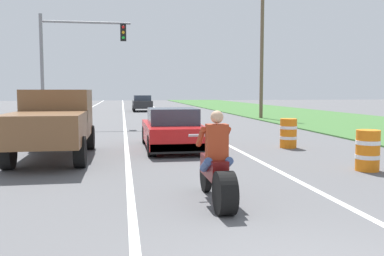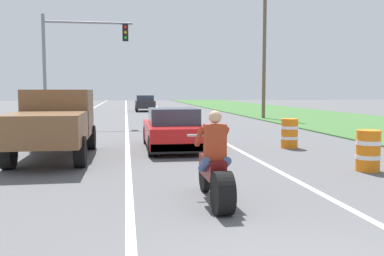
{
  "view_description": "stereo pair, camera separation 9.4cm",
  "coord_description": "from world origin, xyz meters",
  "views": [
    {
      "loc": [
        -1.93,
        -3.33,
        1.96
      ],
      "look_at": [
        -0.18,
        7.22,
        1.0
      ],
      "focal_mm": 39.41,
      "sensor_mm": 36.0,
      "label": 1
    },
    {
      "loc": [
        -1.84,
        -3.35,
        1.96
      ],
      "look_at": [
        -0.18,
        7.22,
        1.0
      ],
      "focal_mm": 39.41,
      "sensor_mm": 36.0,
      "label": 2
    }
  ],
  "objects": [
    {
      "name": "pickup_truck_left_lane_brown",
      "position": [
        -3.87,
        9.19,
        1.11
      ],
      "size": [
        2.02,
        4.8,
        1.98
      ],
      "color": "brown",
      "rests_on": "ground"
    },
    {
      "name": "distant_car_far_ahead",
      "position": [
        -0.05,
        36.62,
        0.77
      ],
      "size": [
        1.8,
        4.0,
        1.5
      ],
      "color": "#262628",
      "rests_on": "ground"
    },
    {
      "name": "grass_verge_right",
      "position": [
        11.92,
        20.0,
        0.03
      ],
      "size": [
        10.0,
        120.0,
        0.06
      ],
      "primitive_type": "cube",
      "color": "#3D6B33",
      "rests_on": "ground"
    },
    {
      "name": "construction_barrel_nearest",
      "position": [
        3.96,
        5.98,
        0.5
      ],
      "size": [
        0.58,
        0.58,
        1.0
      ],
      "color": "orange",
      "rests_on": "ground"
    },
    {
      "name": "sports_car_red",
      "position": [
        -0.28,
        10.6,
        0.63
      ],
      "size": [
        1.84,
        4.3,
        1.37
      ],
      "color": "red",
      "rests_on": "ground"
    },
    {
      "name": "lane_stripe_right_solid",
      "position": [
        1.8,
        20.0,
        0.0
      ],
      "size": [
        0.14,
        120.0,
        0.01
      ],
      "primitive_type": "cube",
      "color": "white",
      "rests_on": "ground"
    },
    {
      "name": "lane_stripe_left_solid",
      "position": [
        -5.4,
        20.0,
        0.0
      ],
      "size": [
        0.14,
        120.0,
        0.01
      ],
      "primitive_type": "cube",
      "color": "white",
      "rests_on": "ground"
    },
    {
      "name": "lane_stripe_centre_dashed",
      "position": [
        -1.8,
        20.0,
        0.0
      ],
      "size": [
        0.14,
        120.0,
        0.01
      ],
      "primitive_type": "cube",
      "color": "white",
      "rests_on": "ground"
    },
    {
      "name": "traffic_light_mast_near",
      "position": [
        -4.63,
        20.33,
        4.01
      ],
      "size": [
        4.8,
        0.34,
        6.0
      ],
      "color": "gray",
      "rests_on": "ground"
    },
    {
      "name": "construction_barrel_mid",
      "position": [
        3.66,
        10.22,
        0.5
      ],
      "size": [
        0.58,
        0.58,
        1.0
      ],
      "color": "orange",
      "rests_on": "ground"
    },
    {
      "name": "motorcycle_with_rider",
      "position": [
        -0.35,
        3.6,
        0.59
      ],
      "size": [
        0.7,
        2.21,
        1.62
      ],
      "color": "black",
      "rests_on": "ground"
    },
    {
      "name": "utility_pole_roadside",
      "position": [
        7.57,
        24.63,
        4.47
      ],
      "size": [
        0.24,
        0.24,
        8.95
      ],
      "primitive_type": "cylinder",
      "color": "brown",
      "rests_on": "ground"
    }
  ]
}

